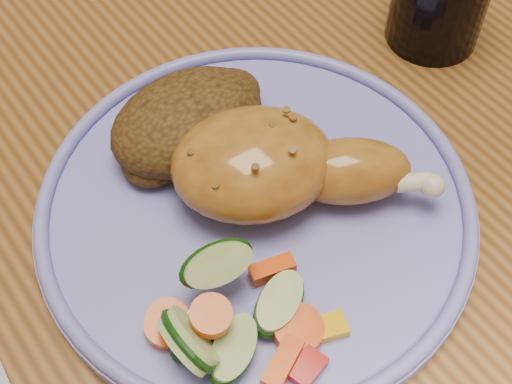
% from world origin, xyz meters
% --- Properties ---
extents(dining_table, '(0.90, 1.40, 0.75)m').
position_xyz_m(dining_table, '(0.00, 0.00, 0.67)').
color(dining_table, brown).
rests_on(dining_table, ground).
extents(plate, '(0.30, 0.30, 0.01)m').
position_xyz_m(plate, '(-0.06, -0.08, 0.76)').
color(plate, '#6E70C7').
rests_on(plate, dining_table).
extents(plate_rim, '(0.29, 0.29, 0.01)m').
position_xyz_m(plate_rim, '(-0.06, -0.08, 0.77)').
color(plate_rim, '#6E70C7').
rests_on(plate_rim, plate).
extents(chicken_leg, '(0.16, 0.15, 0.06)m').
position_xyz_m(chicken_leg, '(-0.05, -0.07, 0.79)').
color(chicken_leg, '#A46A22').
rests_on(chicken_leg, plate).
extents(rice_pilaf, '(0.12, 0.08, 0.05)m').
position_xyz_m(rice_pilaf, '(-0.07, -0.00, 0.78)').
color(rice_pilaf, '#493012').
rests_on(rice_pilaf, plate).
extents(vegetable_pile, '(0.10, 0.11, 0.05)m').
position_xyz_m(vegetable_pile, '(-0.13, -0.14, 0.78)').
color(vegetable_pile, '#A50A05').
rests_on(vegetable_pile, plate).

